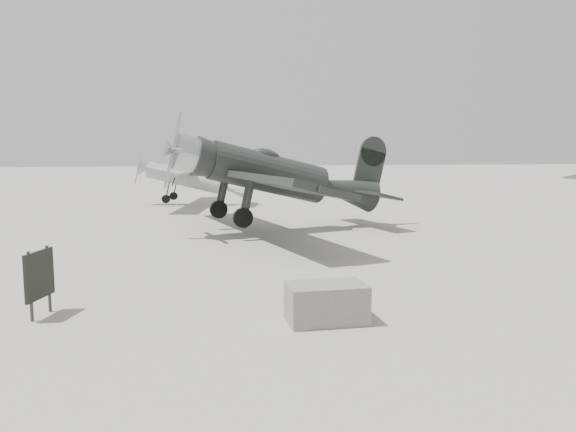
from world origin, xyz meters
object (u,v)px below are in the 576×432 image
Objects in this scene: lowwing_monoplane at (278,176)px; highwing_monoplane at (191,176)px; equipment_block at (326,303)px; sign_board at (39,276)px.

highwing_monoplane is at bearing 92.99° from lowwing_monoplane.
lowwing_monoplane is 12.18m from equipment_block.
sign_board is (-5.87, 1.18, 0.47)m from equipment_block.
equipment_block is at bearing 4.35° from sign_board.
equipment_block is (-0.45, -12.02, -1.90)m from lowwing_monoplane.
lowwing_monoplane is 8.51× the size of equipment_block.
sign_board is at bearing -136.92° from lowwing_monoplane.
highwing_monoplane is 6.24× the size of equipment_block.
sign_board reaches higher than equipment_block.
lowwing_monoplane is 12.63m from sign_board.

